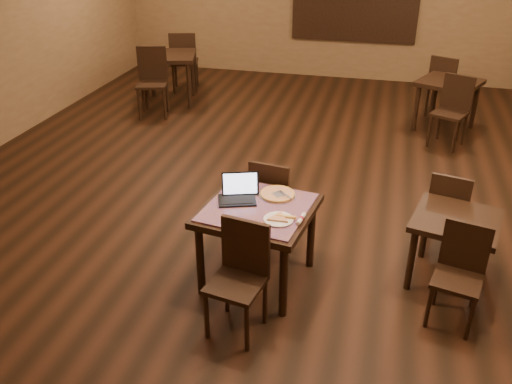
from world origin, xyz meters
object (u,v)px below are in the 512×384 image
(other_table_a, at_px, (449,89))
(other_table_b, at_px, (169,62))
(pizza_pan, at_px, (277,195))
(other_table_b_chair_far, at_px, (184,58))
(chair_main_far, at_px, (272,198))
(other_table_c_chair_far, at_px, (448,208))
(other_table_a_chair_near, at_px, (453,107))
(other_table_a_chair_far, at_px, (443,83))
(other_table_c, at_px, (455,229))
(laptop, at_px, (239,193))
(other_table_c_chair_near, at_px, (460,268))
(chair_main_near, at_px, (240,271))
(tiled_table, at_px, (258,217))
(other_table_b_chair_near, at_px, (152,77))

(other_table_a, height_order, other_table_b, other_table_b)
(pizza_pan, xyz_separation_m, other_table_b_chair_far, (-2.79, 4.94, -0.16))
(chair_main_far, relative_size, other_table_c_chair_far, 1.08)
(pizza_pan, height_order, other_table_a, pizza_pan)
(pizza_pan, bearing_deg, other_table_a_chair_near, 63.65)
(chair_main_far, height_order, other_table_a_chair_far, other_table_a_chair_far)
(chair_main_far, bearing_deg, other_table_c, -179.00)
(laptop, distance_m, other_table_c_chair_near, 1.93)
(pizza_pan, xyz_separation_m, other_table_b, (-2.81, 4.31, -0.07))
(chair_main_near, distance_m, other_table_c_chair_near, 1.76)
(chair_main_far, relative_size, other_table_c_chair_near, 1.08)
(other_table_a_chair_near, bearing_deg, tiled_table, -92.26)
(chair_main_near, xyz_separation_m, other_table_c, (1.66, 1.02, 0.02))
(laptop, xyz_separation_m, other_table_a_chair_near, (2.07, 3.67, -0.27))
(other_table_c, bearing_deg, pizza_pan, -160.47)
(other_table_c_chair_near, bearing_deg, other_table_b, 146.83)
(pizza_pan, relative_size, other_table_c_chair_far, 0.39)
(other_table_a_chair_near, bearing_deg, other_table_a_chair_far, 117.58)
(other_table_b, height_order, other_table_b_chair_far, other_table_b_chair_far)
(tiled_table, relative_size, laptop, 2.72)
(laptop, bearing_deg, pizza_pan, 4.16)
(other_table_b_chair_near, distance_m, other_table_c_chair_near, 5.97)
(tiled_table, distance_m, other_table_b, 5.29)
(other_table_c, bearing_deg, other_table_c_chair_far, 105.46)
(other_table_a, xyz_separation_m, other_table_c, (-0.16, -3.94, -0.08))
(other_table_b_chair_near, bearing_deg, other_table_c_chair_near, -58.26)
(tiled_table, relative_size, other_table_b_chair_near, 0.96)
(pizza_pan, bearing_deg, other_table_b_chair_far, 119.44)
(laptop, xyz_separation_m, other_table_b, (-2.49, 4.45, -0.13))
(other_table_a_chair_far, bearing_deg, other_table_b_chair_near, 36.76)
(other_table_c_chair_far, bearing_deg, other_table_b_chair_far, -31.19)
(tiled_table, relative_size, other_table_c, 1.22)
(other_table_b_chair_near, bearing_deg, other_table_b_chair_far, 71.64)
(other_table_c_chair_far, bearing_deg, chair_main_near, 56.31)
(other_table_b_chair_near, xyz_separation_m, other_table_b_chair_far, (0.05, 1.26, 0.00))
(other_table_a_chair_far, distance_m, other_table_c_chair_far, 4.03)
(other_table_a_chair_far, bearing_deg, other_table_c_chair_near, 112.92)
(laptop, relative_size, other_table_c, 0.45)
(tiled_table, height_order, other_table_a, tiled_table)
(other_table_c_chair_far, bearing_deg, tiled_table, 42.11)
(other_table_a_chair_near, distance_m, other_table_c, 3.37)
(laptop, bearing_deg, chair_main_far, 50.84)
(chair_main_far, xyz_separation_m, other_table_c_chair_far, (1.67, 0.29, -0.04))
(chair_main_near, relative_size, other_table_c_chair_far, 1.09)
(laptop, height_order, other_table_b_chair_far, other_table_b_chair_far)
(chair_main_far, bearing_deg, other_table_a_chair_near, -112.59)
(chair_main_near, relative_size, other_table_b_chair_near, 0.87)
(tiled_table, distance_m, chair_main_far, 0.64)
(laptop, height_order, other_table_b, laptop)
(chair_main_near, distance_m, laptop, 0.81)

